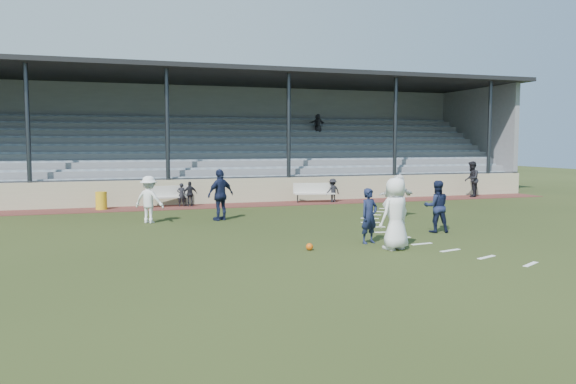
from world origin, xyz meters
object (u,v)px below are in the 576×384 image
object	(u,v)px
football	(309,247)
player_navy_lead	(369,216)
bench_left	(167,194)
trash_bin	(101,201)
official	(472,179)
player_white_lead	(395,214)
bench_right	(314,191)

from	to	relation	value
football	player_navy_lead	world-z (taller)	player_navy_lead
bench_left	trash_bin	bearing A→B (deg)	177.41
trash_bin	player_navy_lead	xyz separation A→B (m)	(7.54, -11.11, 0.40)
bench_left	official	xyz separation A→B (m)	(16.22, -0.36, 0.40)
player_white_lead	official	bearing A→B (deg)	-150.98
trash_bin	official	world-z (taller)	official
player_white_lead	player_navy_lead	size ratio (longest dim) A/B	1.23
football	trash_bin	bearing A→B (deg)	115.37
bench_right	official	world-z (taller)	official
bench_right	player_white_lead	bearing A→B (deg)	-89.27
trash_bin	official	bearing A→B (deg)	-0.12
trash_bin	player_white_lead	world-z (taller)	player_white_lead
player_navy_lead	official	world-z (taller)	official
trash_bin	football	xyz separation A→B (m)	(5.50, -11.60, -0.31)
trash_bin	player_white_lead	size ratio (longest dim) A/B	0.39
trash_bin	player_navy_lead	world-z (taller)	player_navy_lead
trash_bin	player_white_lead	distance (m)	14.49
player_navy_lead	official	distance (m)	16.02
player_navy_lead	official	bearing A→B (deg)	25.96
bench_left	player_white_lead	world-z (taller)	player_white_lead
bench_left	trash_bin	distance (m)	2.92
bench_left	bench_right	bearing A→B (deg)	-11.42
bench_right	player_white_lead	distance (m)	12.40
bench_right	bench_left	bearing A→B (deg)	-171.74
bench_right	football	bearing A→B (deg)	-100.24
bench_left	player_white_lead	xyz separation A→B (m)	(4.90, -12.52, 0.41)
trash_bin	bench_right	bearing A→B (deg)	-0.06
player_white_lead	trash_bin	bearing A→B (deg)	-75.49
bench_left	official	bearing A→B (deg)	-10.05
player_white_lead	official	xyz separation A→B (m)	(11.32, 12.17, -0.01)
football	player_white_lead	xyz separation A→B (m)	(2.29, -0.61, 0.90)
bench_left	player_navy_lead	world-z (taller)	player_navy_lead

